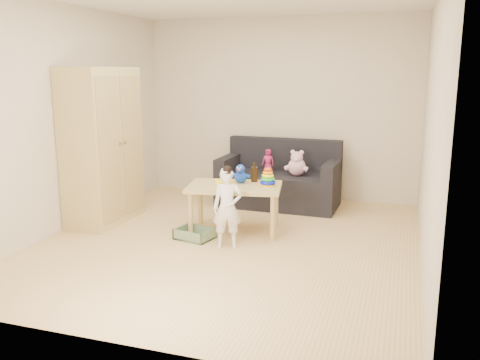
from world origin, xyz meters
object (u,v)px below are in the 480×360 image
(play_table, at_px, (235,208))
(wardrobe, at_px, (102,146))
(sofa, at_px, (278,189))
(toddler, at_px, (227,209))

(play_table, bearing_deg, wardrobe, -176.95)
(sofa, distance_m, toddler, 1.84)
(play_table, bearing_deg, toddler, -79.61)
(wardrobe, height_order, play_table, wardrobe)
(play_table, xyz_separation_m, toddler, (0.10, -0.52, 0.14))
(wardrobe, xyz_separation_m, toddler, (1.77, -0.43, -0.53))
(sofa, relative_size, play_table, 1.53)
(sofa, height_order, play_table, play_table)
(sofa, xyz_separation_m, toddler, (-0.11, -1.82, 0.19))
(sofa, bearing_deg, wardrobe, -141.95)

